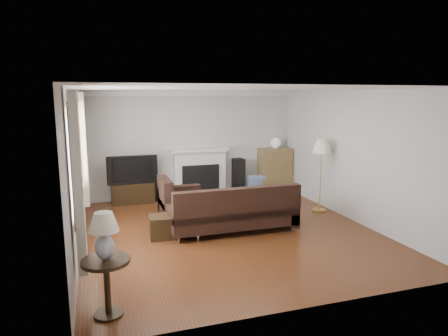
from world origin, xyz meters
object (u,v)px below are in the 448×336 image
object	(u,v)px
sectional_sofa	(232,209)
floor_lamp	(321,176)
tv_stand	(133,193)
coffee_table	(206,202)
side_table	(107,288)
bookshelf	(275,170)

from	to	relation	value
sectional_sofa	floor_lamp	xyz separation A→B (m)	(2.15, 0.60, 0.36)
tv_stand	sectional_sofa	distance (m)	2.89
sectional_sofa	floor_lamp	distance (m)	2.26
coffee_table	side_table	world-z (taller)	side_table
bookshelf	floor_lamp	bearing A→B (deg)	-85.44
bookshelf	side_table	size ratio (longest dim) A/B	1.69
coffee_table	side_table	xyz separation A→B (m)	(-2.08, -3.53, 0.13)
coffee_table	bookshelf	bearing A→B (deg)	36.10
bookshelf	coffee_table	size ratio (longest dim) A/B	1.08
tv_stand	sectional_sofa	bearing A→B (deg)	-58.25
floor_lamp	side_table	size ratio (longest dim) A/B	2.32
tv_stand	coffee_table	size ratio (longest dim) A/B	0.92
tv_stand	coffee_table	world-z (taller)	tv_stand
tv_stand	floor_lamp	bearing A→B (deg)	-26.82
bookshelf	coffee_table	bearing A→B (deg)	-150.51
tv_stand	bookshelf	distance (m)	3.54
tv_stand	bookshelf	bearing A→B (deg)	0.48
floor_lamp	bookshelf	bearing A→B (deg)	94.56
bookshelf	coffee_table	distance (m)	2.49
coffee_table	side_table	distance (m)	4.10
side_table	coffee_table	bearing A→B (deg)	59.53
bookshelf	side_table	distance (m)	6.35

